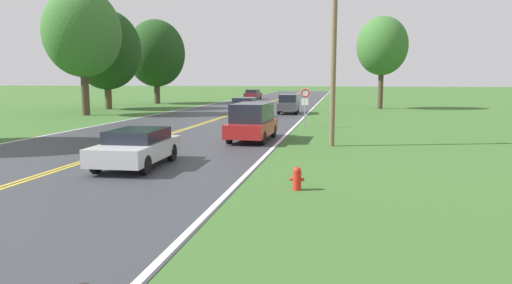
# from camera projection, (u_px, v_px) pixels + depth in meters

# --- Properties ---
(fire_hydrant) EXTENTS (0.40, 0.24, 0.66)m
(fire_hydrant) POSITION_uv_depth(u_px,v_px,m) (297.00, 178.00, 12.69)
(fire_hydrant) COLOR red
(fire_hydrant) RESTS_ON ground
(traffic_sign) EXTENTS (0.60, 0.10, 2.51)m
(traffic_sign) POSITION_uv_depth(u_px,v_px,m) (305.00, 98.00, 28.77)
(traffic_sign) COLOR gray
(traffic_sign) RESTS_ON ground
(utility_pole_midground) EXTENTS (1.80, 0.24, 8.48)m
(utility_pole_midground) POSITION_uv_depth(u_px,v_px,m) (334.00, 49.00, 20.49)
(utility_pole_midground) COLOR brown
(utility_pole_midground) RESTS_ON ground
(tree_left_verge) EXTENTS (6.43, 6.43, 10.62)m
(tree_left_verge) POSITION_uv_depth(u_px,v_px,m) (82.00, 33.00, 38.22)
(tree_left_verge) COLOR #473828
(tree_left_verge) RESTS_ON ground
(tree_behind_sign) EXTENTS (5.21, 5.21, 9.46)m
(tree_behind_sign) POSITION_uv_depth(u_px,v_px,m) (382.00, 46.00, 46.77)
(tree_behind_sign) COLOR #473828
(tree_behind_sign) RESTS_ON ground
(tree_mid_treeline) EXTENTS (7.20, 7.20, 10.41)m
(tree_mid_treeline) POSITION_uv_depth(u_px,v_px,m) (156.00, 53.00, 56.85)
(tree_mid_treeline) COLOR #473828
(tree_mid_treeline) RESTS_ON ground
(tree_right_cluster) EXTENTS (6.98, 6.98, 10.03)m
(tree_right_cluster) POSITION_uv_depth(u_px,v_px,m) (106.00, 50.00, 46.22)
(tree_right_cluster) COLOR brown
(tree_right_cluster) RESTS_ON ground
(car_silver_sedan_mid_near) EXTENTS (2.03, 4.19, 1.31)m
(car_silver_sedan_mid_near) POSITION_uv_depth(u_px,v_px,m) (137.00, 147.00, 16.08)
(car_silver_sedan_mid_near) COLOR black
(car_silver_sedan_mid_near) RESTS_ON ground
(car_red_van_mid_far) EXTENTS (1.98, 4.62, 1.89)m
(car_red_van_mid_far) POSITION_uv_depth(u_px,v_px,m) (252.00, 121.00, 22.89)
(car_red_van_mid_far) COLOR black
(car_red_van_mid_far) RESTS_ON ground
(car_black_hatchback_receding) EXTENTS (1.85, 3.49, 1.62)m
(car_black_hatchback_receding) POSITION_uv_depth(u_px,v_px,m) (245.00, 107.00, 36.36)
(car_black_hatchback_receding) COLOR black
(car_black_hatchback_receding) RESTS_ON ground
(car_dark_grey_suv_distant) EXTENTS (1.88, 4.42, 1.72)m
(car_dark_grey_suv_distant) POSITION_uv_depth(u_px,v_px,m) (289.00, 103.00, 40.94)
(car_dark_grey_suv_distant) COLOR black
(car_dark_grey_suv_distant) RESTS_ON ground
(car_maroon_sedan_horizon) EXTENTS (2.04, 4.55, 1.49)m
(car_maroon_sedan_horizon) POSITION_uv_depth(u_px,v_px,m) (253.00, 94.00, 70.07)
(car_maroon_sedan_horizon) COLOR black
(car_maroon_sedan_horizon) RESTS_ON ground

